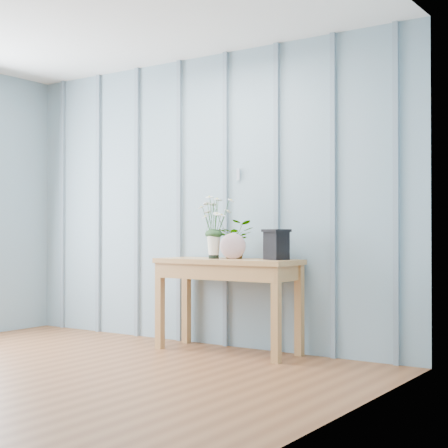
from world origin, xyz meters
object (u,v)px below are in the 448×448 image
Objects in this scene: sideboard at (228,273)px; carved_box at (276,244)px; daisy_vase at (214,219)px; felt_disc_vessel at (233,246)px.

sideboard is 0.49m from carved_box.
daisy_vase reaches higher than felt_disc_vessel.
daisy_vase is at bearing -172.49° from carved_box.
carved_box is at bearing 7.51° from daisy_vase.
felt_disc_vessel is at bearing -171.73° from carved_box.
carved_box is (0.43, 0.04, 0.24)m from sideboard.
carved_box is (0.54, 0.07, -0.20)m from daisy_vase.
daisy_vase is at bearing 155.35° from felt_disc_vessel.
carved_box is at bearing 5.00° from sideboard.
felt_disc_vessel is 0.87× the size of carved_box.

